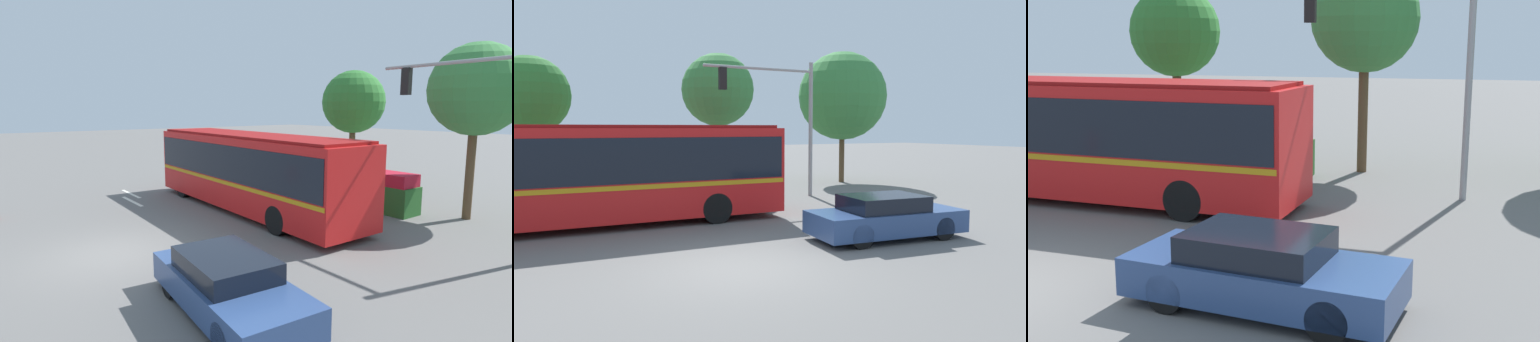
% 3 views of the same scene
% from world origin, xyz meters
% --- Properties ---
extents(city_bus, '(11.61, 2.95, 3.19)m').
position_xyz_m(city_bus, '(-1.87, 6.30, 1.82)').
color(city_bus, red).
rests_on(city_bus, ground).
extents(sedan_foreground, '(4.49, 2.19, 1.23)m').
position_xyz_m(sedan_foreground, '(4.87, 0.85, 0.59)').
color(sedan_foreground, navy).
rests_on(sedan_foreground, ground).
extents(traffic_light_pole, '(5.19, 0.24, 6.02)m').
position_xyz_m(traffic_light_pole, '(6.26, 9.17, 3.98)').
color(traffic_light_pole, gray).
rests_on(traffic_light_pole, ground).
extents(flowering_hedge, '(8.31, 1.17, 1.64)m').
position_xyz_m(flowering_hedge, '(-1.18, 10.68, 0.81)').
color(flowering_hedge, '#286028').
rests_on(flowering_hedge, ground).
extents(street_tree_left, '(3.51, 3.51, 6.34)m').
position_xyz_m(street_tree_left, '(-3.64, 14.88, 4.56)').
color(street_tree_left, brown).
rests_on(street_tree_left, ground).
extents(street_tree_centre, '(3.42, 3.42, 6.62)m').
position_xyz_m(street_tree_centre, '(4.32, 12.17, 4.88)').
color(street_tree_centre, brown).
rests_on(street_tree_centre, ground).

